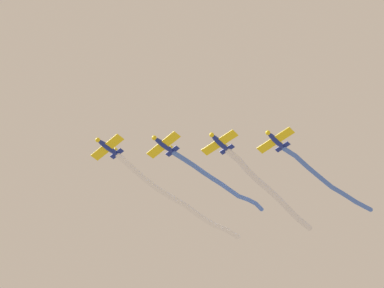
% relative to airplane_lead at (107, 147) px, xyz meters
% --- Properties ---
extents(airplane_lead, '(4.57, 5.94, 1.47)m').
position_rel_airplane_lead_xyz_m(airplane_lead, '(0.00, 0.00, 0.00)').
color(airplane_lead, navy).
extents(smoke_trail_lead, '(23.38, 11.03, 2.28)m').
position_rel_airplane_lead_xyz_m(smoke_trail_lead, '(13.43, -5.41, -0.87)').
color(smoke_trail_lead, white).
extents(airplane_left_wing, '(4.57, 5.92, 1.47)m').
position_rel_airplane_lead_xyz_m(airplane_left_wing, '(3.00, -7.49, 0.25)').
color(airplane_left_wing, navy).
extents(smoke_trail_left_wing, '(22.68, 7.38, 6.12)m').
position_rel_airplane_lead_xyz_m(smoke_trail_left_wing, '(15.95, -11.67, 2.75)').
color(smoke_trail_left_wing, '#4C75DB').
extents(airplane_right_wing, '(4.57, 5.97, 1.47)m').
position_rel_airplane_lead_xyz_m(airplane_right_wing, '(6.00, -15.00, 0.50)').
color(airplane_right_wing, navy).
extents(smoke_trail_right_wing, '(21.90, 7.41, 1.89)m').
position_rel_airplane_lead_xyz_m(smoke_trail_right_wing, '(18.44, -18.69, 0.52)').
color(smoke_trail_right_wing, white).
extents(airplane_slot, '(4.57, 5.96, 1.47)m').
position_rel_airplane_lead_xyz_m(airplane_slot, '(9.01, -22.49, 0.75)').
color(airplane_slot, navy).
extents(smoke_trail_slot, '(17.41, 9.76, 2.01)m').
position_rel_airplane_lead_xyz_m(smoke_trail_slot, '(19.55, -27.35, 0.37)').
color(smoke_trail_slot, '#4C75DB').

